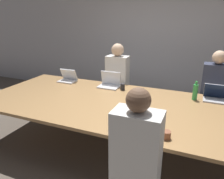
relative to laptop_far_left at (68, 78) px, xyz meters
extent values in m
plane|color=brown|center=(1.35, -0.62, -0.80)|extent=(24.00, 24.00, 0.00)
cube|color=#ADADB2|center=(1.35, 1.68, 0.60)|extent=(12.00, 0.06, 2.80)
cube|color=#9E7547|center=(1.35, -0.62, -0.09)|extent=(4.17, 1.68, 0.04)
cylinder|color=#4C4C51|center=(-0.56, 0.04, -0.45)|extent=(0.08, 0.08, 0.69)
cube|color=silver|center=(0.00, -0.03, -0.06)|extent=(0.31, 0.22, 0.02)
cube|color=silver|center=(0.00, 0.04, 0.06)|extent=(0.31, 0.10, 0.21)
cube|color=silver|center=(0.00, 0.03, 0.05)|extent=(0.31, 0.10, 0.20)
cube|color=silver|center=(0.83, -0.04, -0.06)|extent=(0.35, 0.23, 0.02)
cube|color=silver|center=(0.83, 0.07, 0.07)|extent=(0.35, 0.05, 0.24)
cube|color=silver|center=(0.83, 0.06, 0.07)|extent=(0.35, 0.05, 0.23)
cube|color=#2D2D38|center=(0.80, 0.43, -0.58)|extent=(0.32, 0.24, 0.45)
cube|color=silver|center=(0.80, 0.43, 0.02)|extent=(0.40, 0.24, 0.73)
sphere|color=beige|center=(0.80, 0.43, 0.50)|extent=(0.23, 0.23, 0.23)
cylinder|color=#232328|center=(1.09, -0.07, -0.01)|extent=(0.07, 0.07, 0.10)
cube|color=gray|center=(1.75, -1.25, -0.06)|extent=(0.33, 0.23, 0.02)
cube|color=gray|center=(1.75, -1.34, 0.07)|extent=(0.34, 0.07, 0.23)
cube|color=silver|center=(1.75, -1.33, 0.06)|extent=(0.33, 0.07, 0.22)
cube|color=silver|center=(1.82, -1.73, 0.02)|extent=(0.40, 0.24, 0.73)
sphere|color=brown|center=(1.82, -1.73, 0.48)|extent=(0.20, 0.20, 0.20)
cylinder|color=brown|center=(1.99, -1.28, -0.03)|extent=(0.09, 0.09, 0.08)
cube|color=#B7B7BC|center=(2.46, -0.02, -0.06)|extent=(0.30, 0.22, 0.02)
cube|color=#B7B7BC|center=(2.46, 0.07, 0.06)|extent=(0.31, 0.09, 0.22)
cube|color=#0F1933|center=(2.46, 0.06, 0.06)|extent=(0.30, 0.09, 0.21)
cube|color=#2D2D38|center=(2.46, 0.40, -0.58)|extent=(0.32, 0.24, 0.45)
cube|color=#33384C|center=(2.46, 0.40, 0.02)|extent=(0.40, 0.24, 0.73)
sphere|color=beige|center=(2.46, 0.40, 0.49)|extent=(0.21, 0.21, 0.21)
cylinder|color=green|center=(2.19, -0.07, 0.05)|extent=(0.07, 0.07, 0.23)
cylinder|color=green|center=(2.19, -0.07, 0.19)|extent=(0.03, 0.03, 0.05)
cube|color=black|center=(1.51, -0.80, -0.04)|extent=(0.09, 0.16, 0.05)
camera|label=1|loc=(2.23, -3.23, 1.10)|focal=35.00mm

